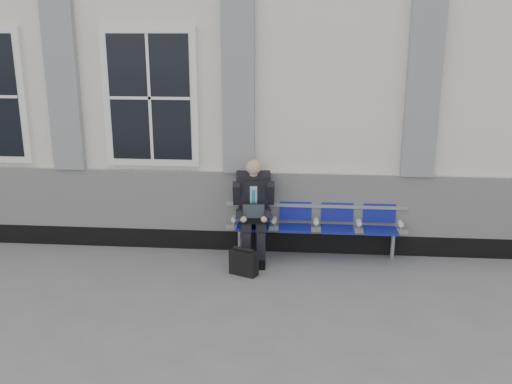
{
  "coord_description": "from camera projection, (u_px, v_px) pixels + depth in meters",
  "views": [
    {
      "loc": [
        2.53,
        -6.47,
        3.16
      ],
      "look_at": [
        1.89,
        0.9,
        1.06
      ],
      "focal_mm": 40.0,
      "sensor_mm": 36.0,
      "label": 1
    }
  ],
  "objects": [
    {
      "name": "briefcase",
      "position": [
        244.0,
        262.0,
        7.62
      ],
      "size": [
        0.41,
        0.29,
        0.38
      ],
      "color": "black",
      "rests_on": "ground"
    },
    {
      "name": "businessman",
      "position": [
        254.0,
        206.0,
        8.05
      ],
      "size": [
        0.61,
        0.81,
        1.45
      ],
      "color": "black",
      "rests_on": "ground"
    },
    {
      "name": "station_building",
      "position": [
        160.0,
        86.0,
        10.0
      ],
      "size": [
        14.4,
        4.4,
        4.49
      ],
      "color": "silver",
      "rests_on": "ground"
    },
    {
      "name": "bench",
      "position": [
        316.0,
        220.0,
        8.16
      ],
      "size": [
        2.6,
        0.47,
        0.91
      ],
      "color": "#9EA0A3",
      "rests_on": "ground"
    },
    {
      "name": "ground",
      "position": [
        103.0,
        288.0,
        7.27
      ],
      "size": [
        70.0,
        70.0,
        0.0
      ],
      "primitive_type": "plane",
      "color": "slate",
      "rests_on": "ground"
    }
  ]
}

